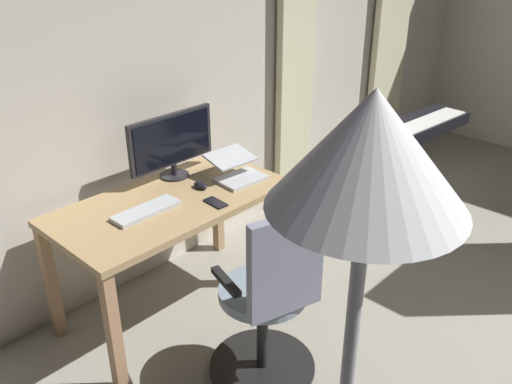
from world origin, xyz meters
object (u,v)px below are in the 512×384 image
at_px(computer_monitor, 172,142).
at_px(floor_lamp, 362,231).
at_px(computer_mouse, 200,185).
at_px(piano_keyboard, 414,130).
at_px(computer_keyboard, 146,211).
at_px(cell_phone_face_up, 216,203).
at_px(laptop, 237,171).
at_px(office_chair, 270,306).
at_px(desk, 172,215).

distance_m(computer_monitor, floor_lamp, 2.40).
bearing_deg(computer_mouse, piano_keyboard, 168.20).
relative_size(computer_keyboard, cell_phone_face_up, 2.67).
bearing_deg(computer_mouse, cell_phone_face_up, 70.80).
height_order(piano_keyboard, floor_lamp, floor_lamp).
bearing_deg(laptop, office_chair, 59.52).
height_order(office_chair, laptop, office_chair).
bearing_deg(cell_phone_face_up, floor_lamp, 60.34).
xyz_separation_m(piano_keyboard, floor_lamp, (2.95, 1.38, 0.92)).
height_order(desk, computer_mouse, computer_mouse).
distance_m(piano_keyboard, floor_lamp, 3.39).
bearing_deg(computer_mouse, office_chair, 70.90).
distance_m(laptop, piano_keyboard, 1.63).
relative_size(desk, computer_mouse, 13.48).
xyz_separation_m(desk, floor_lamp, (0.90, 1.78, 0.99)).
bearing_deg(piano_keyboard, office_chair, 15.58).
distance_m(office_chair, computer_keyboard, 0.84).
bearing_deg(floor_lamp, computer_mouse, -122.25).
distance_m(laptop, floor_lamp, 2.34).
bearing_deg(floor_lamp, computer_keyboard, -112.13).
relative_size(cell_phone_face_up, piano_keyboard, 0.13).
distance_m(computer_monitor, computer_keyboard, 0.53).
bearing_deg(piano_keyboard, computer_keyboard, -4.89).
xyz_separation_m(office_chair, floor_lamp, (0.83, 0.96, 1.17)).
height_order(computer_monitor, laptop, computer_monitor).
bearing_deg(desk, cell_phone_face_up, 121.29).
distance_m(cell_phone_face_up, floor_lamp, 2.07).
relative_size(laptop, computer_mouse, 3.27).
distance_m(desk, computer_mouse, 0.24).
relative_size(office_chair, piano_keyboard, 0.92).
xyz_separation_m(computer_monitor, cell_phone_face_up, (0.08, 0.46, -0.22)).
bearing_deg(piano_keyboard, computer_monitor, -14.60).
xyz_separation_m(office_chair, cell_phone_face_up, (-0.21, -0.59, 0.28)).
height_order(office_chair, computer_mouse, office_chair).
bearing_deg(cell_phone_face_up, computer_monitor, -95.31).
relative_size(laptop, cell_phone_face_up, 2.27).
xyz_separation_m(computer_monitor, floor_lamp, (1.12, 2.01, 0.67)).
distance_m(office_chair, cell_phone_face_up, 0.69).
bearing_deg(computer_keyboard, laptop, 176.32).
xyz_separation_m(cell_phone_face_up, piano_keyboard, (-1.91, 0.18, -0.03)).
distance_m(computer_keyboard, computer_mouse, 0.40).
bearing_deg(computer_monitor, laptop, 128.32).
relative_size(computer_monitor, computer_keyboard, 1.57).
distance_m(desk, computer_monitor, 0.45).
height_order(laptop, computer_mouse, laptop).
bearing_deg(office_chair, laptop, 71.65).
height_order(computer_keyboard, computer_mouse, computer_mouse).
bearing_deg(office_chair, piano_keyboard, 27.97).
bearing_deg(desk, computer_mouse, 175.53).
height_order(office_chair, computer_monitor, computer_monitor).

